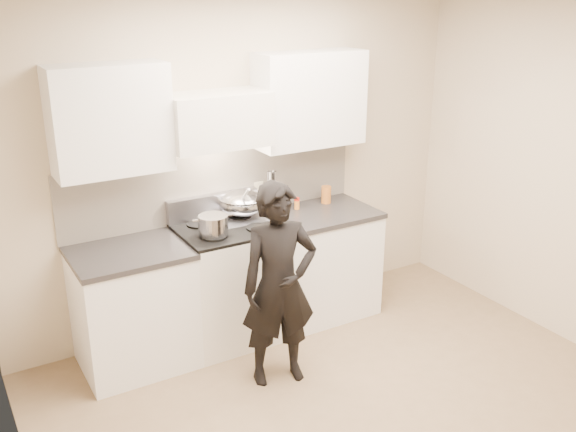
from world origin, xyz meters
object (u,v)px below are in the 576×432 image
at_px(stove, 230,282).
at_px(counter_right, 318,262).
at_px(person, 279,285).
at_px(utensil_crock, 272,200).
at_px(wok, 242,203).

distance_m(stove, counter_right, 0.83).
relative_size(stove, person, 0.65).
bearing_deg(counter_right, utensil_crock, 152.96).
distance_m(utensil_crock, person, 1.03).
bearing_deg(person, wok, 92.17).
xyz_separation_m(stove, person, (0.05, -0.71, 0.26)).
distance_m(stove, person, 0.76).
relative_size(counter_right, utensil_crock, 2.62).
relative_size(wok, person, 0.33).
relative_size(counter_right, person, 0.62).
bearing_deg(wok, utensil_crock, 6.29).
xyz_separation_m(counter_right, person, (-0.78, -0.71, 0.28)).
relative_size(stove, utensil_crock, 2.73).
height_order(counter_right, person, person).
xyz_separation_m(stove, utensil_crock, (0.49, 0.18, 0.55)).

